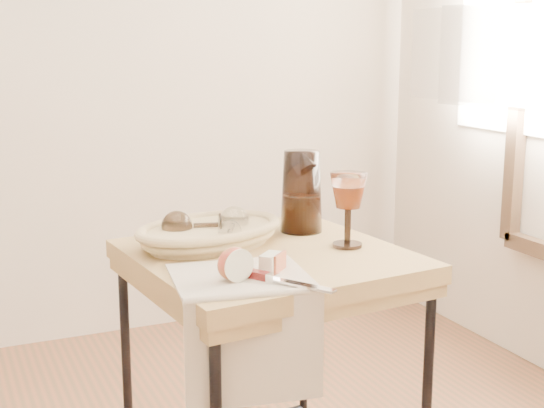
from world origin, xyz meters
name	(u,v)px	position (x,y,z in m)	size (l,w,h in m)	color
wall_back	(8,16)	(0.00, 1.80, 1.35)	(3.60, 0.00, 2.70)	beige
side_table	(269,401)	(0.40, 0.19, 0.38)	(0.60, 0.60, 0.77)	olive
tea_towel	(240,277)	(0.26, 0.02, 0.77)	(0.28, 0.25, 0.01)	beige
bread_basket	(210,235)	(0.29, 0.30, 0.79)	(0.35, 0.24, 0.05)	tan
goblet_lying_a	(195,226)	(0.26, 0.31, 0.82)	(0.12, 0.08, 0.08)	#4A392A
goblet_lying_b	(232,225)	(0.34, 0.28, 0.82)	(0.12, 0.08, 0.08)	white
pitcher	(301,191)	(0.56, 0.34, 0.87)	(0.15, 0.23, 0.25)	black
wine_goblet	(348,210)	(0.59, 0.15, 0.86)	(0.09, 0.09, 0.18)	white
apple_half	(233,263)	(0.23, 0.00, 0.81)	(0.08, 0.04, 0.07)	red
apple_wedge	(271,262)	(0.33, 0.02, 0.79)	(0.06, 0.03, 0.04)	white
table_knife	(276,278)	(0.31, -0.05, 0.78)	(0.25, 0.03, 0.02)	silver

